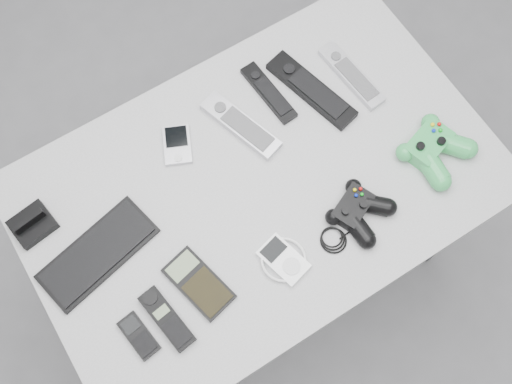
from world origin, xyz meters
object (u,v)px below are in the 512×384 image
remote_silver_b (351,75)px  mp3_player (283,260)px  remote_black_b (311,90)px  controller_green (434,148)px  pda (177,145)px  mobile_phone (139,336)px  cordless_handset (167,319)px  remote_black_a (269,92)px  desk (259,192)px  calculator (199,283)px  pda_keyboard (98,253)px  controller_black (358,210)px  remote_silver_a (241,125)px

remote_silver_b → mp3_player: remote_silver_b is taller
remote_black_b → controller_green: 0.33m
pda → mobile_phone: mobile_phone is taller
pda → cordless_handset: cordless_handset is taller
remote_black_a → mobile_phone: 0.66m
cordless_handset → desk: bearing=17.9°
calculator → mobile_phone: bearing=177.4°
desk → mobile_phone: bearing=-158.1°
pda_keyboard → remote_black_b: size_ratio=1.07×
controller_green → remote_silver_b: bearing=82.2°
remote_silver_b → controller_black: (-0.20, -0.31, 0.01)m
pda_keyboard → remote_silver_a: (0.44, 0.10, 0.00)m
desk → remote_silver_b: bearing=18.9°
pda_keyboard → remote_silver_a: 0.46m
cordless_handset → controller_green: controller_green is taller
remote_black_b → calculator: remote_black_b is taller
pda → remote_black_a: size_ratio=0.54×
remote_silver_b → pda_keyboard: bearing=-179.2°
remote_silver_b → mp3_player: size_ratio=1.89×
mp3_player → controller_green: 0.45m
remote_silver_a → calculator: bearing=-152.4°
remote_black_b → remote_silver_b: (0.11, -0.02, -0.00)m
pda_keyboard → controller_green: bearing=-26.6°
remote_silver_a → mobile_phone: (-0.45, -0.31, -0.00)m
desk → pda: bearing=122.2°
mp3_player → cordless_handset: bearing=161.2°
controller_black → mp3_player: bearing=157.4°
remote_black_b → controller_green: controller_green is taller
mp3_player → controller_green: size_ratio=0.66×
desk → remote_black_a: remote_black_a is taller
desk → pda_keyboard: bearing=173.4°
remote_silver_b → mp3_player: bearing=-147.4°
pda_keyboard → mp3_player: bearing=-46.6°
pda_keyboard → controller_black: controller_black is taller
remote_silver_a → remote_black_b: bearing=-20.2°
remote_silver_a → remote_black_a: remote_silver_a is taller
desk → pda_keyboard: pda_keyboard is taller
remote_silver_b → cordless_handset: (-0.70, -0.29, 0.00)m
desk → mobile_phone: 0.45m
pda_keyboard → remote_silver_b: (0.76, 0.07, 0.00)m
mp3_player → calculator: bearing=149.7°
controller_black → calculator: bearing=149.0°
controller_green → desk: bearing=141.9°
remote_silver_a → controller_black: controller_black is taller
cordless_handset → remote_black_a: bearing=28.0°
mobile_phone → controller_green: (0.81, 0.01, 0.02)m
mp3_player → remote_silver_b: bearing=23.3°
desk → calculator: 0.29m
remote_black_a → remote_black_b: 0.11m
pda_keyboard → desk: bearing=-19.1°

